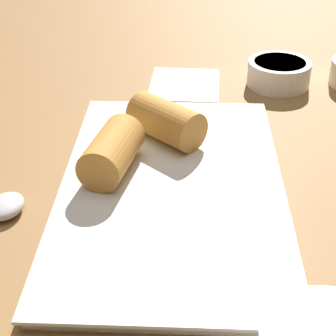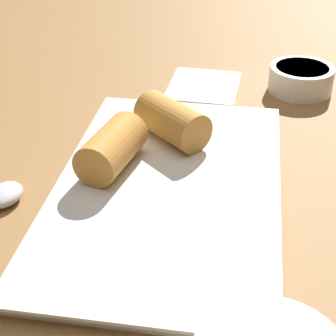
# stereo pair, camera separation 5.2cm
# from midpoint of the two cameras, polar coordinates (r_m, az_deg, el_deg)

# --- Properties ---
(table_surface) EXTENTS (1.80, 1.40, 0.02)m
(table_surface) POSITION_cam_midpoint_polar(r_m,az_deg,el_deg) (0.56, -1.19, -2.65)
(table_surface) COLOR olive
(table_surface) RESTS_ON ground
(serving_plate) EXTENTS (0.35, 0.21, 0.01)m
(serving_plate) POSITION_cam_midpoint_polar(r_m,az_deg,el_deg) (0.53, -2.78, -2.30)
(serving_plate) COLOR silver
(serving_plate) RESTS_ON table_surface
(roll_front_left) EXTENTS (0.09, 0.09, 0.04)m
(roll_front_left) POSITION_cam_midpoint_polar(r_m,az_deg,el_deg) (0.59, -3.36, 4.85)
(roll_front_left) COLOR #C68438
(roll_front_left) RESTS_ON serving_plate
(roll_front_right) EXTENTS (0.09, 0.06, 0.04)m
(roll_front_right) POSITION_cam_midpoint_polar(r_m,az_deg,el_deg) (0.55, -8.67, 1.78)
(roll_front_right) COLOR #C68438
(roll_front_right) RESTS_ON serving_plate
(dipping_bowl_near) EXTENTS (0.08, 0.08, 0.03)m
(dipping_bowl_near) POSITION_cam_midpoint_polar(r_m,az_deg,el_deg) (0.77, 9.01, 9.54)
(dipping_bowl_near) COLOR white
(dipping_bowl_near) RESTS_ON table_surface
(napkin) EXTENTS (0.11, 0.10, 0.01)m
(napkin) POSITION_cam_midpoint_polar(r_m,az_deg,el_deg) (0.75, -0.58, 8.32)
(napkin) COLOR white
(napkin) RESTS_ON table_surface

